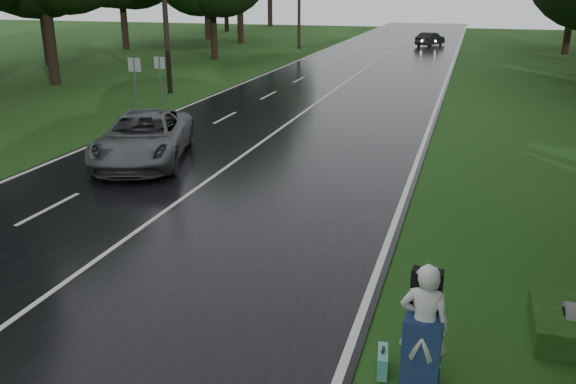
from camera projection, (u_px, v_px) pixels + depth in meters
name	position (u px, v px, depth m)	size (l,w,h in m)	color
ground	(106.00, 255.00, 13.10)	(160.00, 160.00, 0.00)	#1E4514
road	(323.00, 99.00, 31.20)	(12.00, 140.00, 0.04)	black
lane_center	(323.00, 98.00, 31.19)	(0.12, 140.00, 0.01)	silver
grey_car	(143.00, 137.00, 19.77)	(2.65, 5.74, 1.60)	#56595B
far_car	(430.00, 39.00, 58.46)	(1.34, 3.85, 1.27)	black
hitchhiker	(423.00, 330.00, 8.59)	(0.74, 0.67, 1.94)	silver
suitcase	(382.00, 362.00, 9.08)	(0.15, 0.51, 0.36)	#52A19E
utility_pole_mid	(170.00, 93.00, 33.01)	(1.80, 0.28, 9.36)	black
utility_pole_far	(299.00, 49.00, 56.42)	(1.80, 0.28, 9.04)	black
road_sign_a	(138.00, 114.00, 27.54)	(0.61, 0.10, 2.53)	white
road_sign_b	(162.00, 105.00, 29.62)	(0.56, 0.10, 2.34)	white
tree_left_d	(56.00, 85.00, 35.75)	(9.36, 9.36, 14.63)	black
tree_left_e	(215.00, 59.00, 48.27)	(8.05, 8.05, 12.58)	black
tree_left_f	(241.00, 43.00, 61.68)	(10.96, 10.96, 17.13)	black
tree_right_f	(565.00, 54.00, 51.72)	(9.14, 9.14, 14.28)	black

